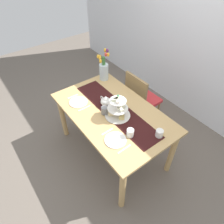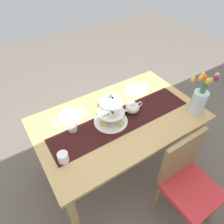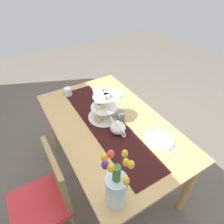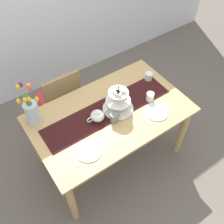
{
  "view_description": "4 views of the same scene",
  "coord_description": "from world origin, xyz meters",
  "views": [
    {
      "loc": [
        1.43,
        -1.09,
        2.42
      ],
      "look_at": [
        0.06,
        -0.06,
        0.83
      ],
      "focal_mm": 32.52,
      "sensor_mm": 36.0,
      "label": 1
    },
    {
      "loc": [
        0.77,
        1.08,
        2.08
      ],
      "look_at": [
        0.06,
        -0.04,
        0.84
      ],
      "focal_mm": 32.94,
      "sensor_mm": 36.0,
      "label": 2
    },
    {
      "loc": [
        -1.11,
        0.63,
        1.94
      ],
      "look_at": [
        0.0,
        -0.03,
        0.88
      ],
      "focal_mm": 30.99,
      "sensor_mm": 36.0,
      "label": 3
    },
    {
      "loc": [
        -0.9,
        -1.34,
        2.7
      ],
      "look_at": [
        -0.0,
        -0.04,
        0.82
      ],
      "focal_mm": 42.05,
      "sensor_mm": 36.0,
      "label": 4
    }
  ],
  "objects": [
    {
      "name": "ground_plane",
      "position": [
        0.0,
        0.0,
        0.0
      ],
      "size": [
        8.0,
        8.0,
        0.0
      ],
      "primitive_type": "plane",
      "color": "#6B6056"
    },
    {
      "name": "dining_table",
      "position": [
        0.0,
        0.0,
        0.66
      ],
      "size": [
        1.52,
        0.92,
        0.77
      ],
      "color": "tan",
      "rests_on": "ground_plane"
    },
    {
      "name": "chair_left",
      "position": [
        -0.22,
        0.69,
        0.5
      ],
      "size": [
        0.42,
        0.42,
        0.91
      ],
      "color": "olive",
      "rests_on": "ground_plane"
    },
    {
      "name": "table_runner",
      "position": [
        0.0,
        0.04,
        0.77
      ],
      "size": [
        1.33,
        0.31,
        0.0
      ],
      "primitive_type": "cube",
      "color": "black",
      "rests_on": "dining_table"
    },
    {
      "name": "tiered_cake_stand",
      "position": [
        0.09,
        0.0,
        0.87
      ],
      "size": [
        0.3,
        0.3,
        0.3
      ],
      "color": "beige",
      "rests_on": "table_runner"
    },
    {
      "name": "teapot",
      "position": [
        -0.14,
        0.0,
        0.83
      ],
      "size": [
        0.24,
        0.13,
        0.14
      ],
      "color": "white",
      "rests_on": "table_runner"
    },
    {
      "name": "tulip_vase",
      "position": [
        -0.63,
        0.32,
        0.93
      ],
      "size": [
        0.17,
        0.19,
        0.44
      ],
      "color": "silver",
      "rests_on": "dining_table"
    },
    {
      "name": "cream_jug",
      "position": [
        0.6,
        0.16,
        0.81
      ],
      "size": [
        0.08,
        0.08,
        0.08
      ],
      "primitive_type": "cylinder",
      "color": "white",
      "rests_on": "dining_table"
    },
    {
      "name": "dinner_plate_left",
      "position": [
        -0.39,
        -0.25,
        0.78
      ],
      "size": [
        0.23,
        0.23,
        0.01
      ],
      "primitive_type": "cylinder",
      "color": "white",
      "rests_on": "dining_table"
    },
    {
      "name": "fork_left",
      "position": [
        -0.54,
        -0.25,
        0.77
      ],
      "size": [
        0.02,
        0.15,
        0.01
      ],
      "primitive_type": "cube",
      "rotation": [
        0.0,
        0.0,
        -0.02
      ],
      "color": "silver",
      "rests_on": "dining_table"
    },
    {
      "name": "knife_left",
      "position": [
        -0.25,
        -0.25,
        0.77
      ],
      "size": [
        0.01,
        0.17,
        0.01
      ],
      "primitive_type": "cube",
      "rotation": [
        0.0,
        0.0,
        0.0
      ],
      "color": "silver",
      "rests_on": "dining_table"
    },
    {
      "name": "dinner_plate_right",
      "position": [
        0.37,
        -0.25,
        0.78
      ],
      "size": [
        0.23,
        0.23,
        0.01
      ],
      "primitive_type": "cylinder",
      "color": "white",
      "rests_on": "dining_table"
    },
    {
      "name": "fork_right",
      "position": [
        0.23,
        -0.25,
        0.77
      ],
      "size": [
        0.02,
        0.15,
        0.01
      ],
      "primitive_type": "cube",
      "rotation": [
        0.0,
        0.0,
        0.02
      ],
      "color": "silver",
      "rests_on": "dining_table"
    },
    {
      "name": "knife_right",
      "position": [
        0.52,
        -0.25,
        0.77
      ],
      "size": [
        0.02,
        0.17,
        0.01
      ],
      "primitive_type": "cube",
      "rotation": [
        0.0,
        0.0,
        0.04
      ],
      "color": "silver",
      "rests_on": "dining_table"
    },
    {
      "name": "mug_grey",
      "position": [
        -0.02,
        -0.1,
        0.82
      ],
      "size": [
        0.08,
        0.08,
        0.09
      ],
      "primitive_type": "cylinder",
      "color": "slate",
      "rests_on": "table_runner"
    },
    {
      "name": "mug_white_text",
      "position": [
        0.42,
        -0.09,
        0.82
      ],
      "size": [
        0.08,
        0.08,
        0.09
      ],
      "primitive_type": "cylinder",
      "color": "white",
      "rests_on": "dining_table"
    }
  ]
}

